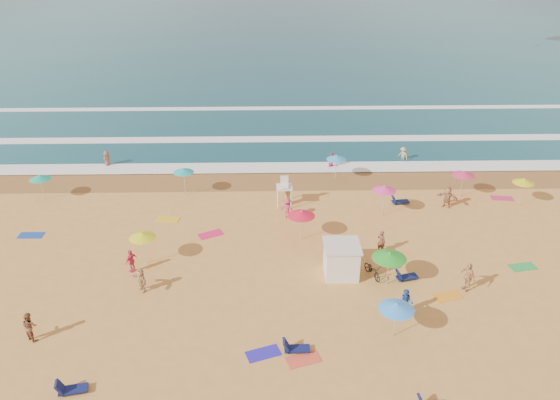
{
  "coord_description": "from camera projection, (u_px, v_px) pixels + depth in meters",
  "views": [
    {
      "loc": [
        -0.62,
        -29.06,
        19.53
      ],
      "look_at": [
        0.11,
        6.0,
        1.5
      ],
      "focal_mm": 35.0,
      "sensor_mm": 36.0,
      "label": 1
    }
  ],
  "objects": [
    {
      "name": "ground",
      "position": [
        280.0,
        264.0,
        34.78
      ],
      "size": [
        220.0,
        220.0,
        0.0
      ],
      "primitive_type": "plane",
      "color": "gold",
      "rests_on": "ground"
    },
    {
      "name": "cabana_roof",
      "position": [
        342.0,
        246.0,
        32.86
      ],
      "size": [
        2.2,
        2.2,
        0.12
      ],
      "primitive_type": "cube",
      "color": "silver",
      "rests_on": "cabana"
    },
    {
      "name": "towels",
      "position": [
        246.0,
        283.0,
        32.92
      ],
      "size": [
        42.47,
        26.44,
        0.03
      ],
      "color": "red",
      "rests_on": "ground"
    },
    {
      "name": "ocean",
      "position": [
        271.0,
        29.0,
        109.47
      ],
      "size": [
        220.0,
        140.0,
        0.18
      ],
      "primitive_type": "cube",
      "color": "#0C4756",
      "rests_on": "ground"
    },
    {
      "name": "beachgoers",
      "position": [
        267.0,
        223.0,
        37.96
      ],
      "size": [
        38.5,
        24.34,
        2.09
      ],
      "color": "#A8764D",
      "rests_on": "ground"
    },
    {
      "name": "wet_sand",
      "position": [
        277.0,
        181.0,
        45.89
      ],
      "size": [
        220.0,
        220.0,
        0.0
      ],
      "primitive_type": "plane",
      "color": "olive",
      "rests_on": "ground"
    },
    {
      "name": "lifeguard_stand",
      "position": [
        284.0,
        193.0,
        41.45
      ],
      "size": [
        1.2,
        1.2,
        2.1
      ],
      "primitive_type": null,
      "color": "white",
      "rests_on": "ground"
    },
    {
      "name": "surf_foam",
      "position": [
        276.0,
        142.0,
        53.69
      ],
      "size": [
        200.0,
        18.7,
        0.05
      ],
      "color": "white",
      "rests_on": "ground"
    },
    {
      "name": "loungers",
      "position": [
        371.0,
        297.0,
        31.42
      ],
      "size": [
        47.39,
        20.52,
        0.34
      ],
      "color": "#0E1649",
      "rests_on": "ground"
    },
    {
      "name": "bicycle",
      "position": [
        372.0,
        270.0,
        33.36
      ],
      "size": [
        1.22,
        1.88,
        0.93
      ],
      "primitive_type": "imported",
      "rotation": [
        0.0,
        0.0,
        0.37
      ],
      "color": "black",
      "rests_on": "ground"
    },
    {
      "name": "cabana",
      "position": [
        341.0,
        260.0,
        33.34
      ],
      "size": [
        2.0,
        2.0,
        2.0
      ],
      "primitive_type": "cube",
      "color": "white",
      "rests_on": "ground"
    },
    {
      "name": "beach_umbrellas",
      "position": [
        328.0,
        235.0,
        33.9
      ],
      "size": [
        52.92,
        28.41,
        0.76
      ],
      "color": "#FC3815",
      "rests_on": "ground"
    }
  ]
}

